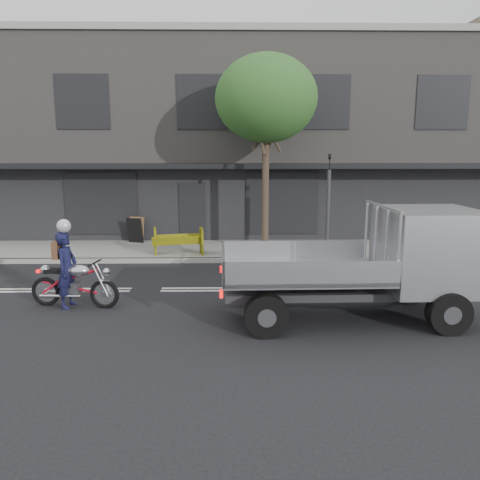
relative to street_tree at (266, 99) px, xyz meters
name	(u,v)px	position (x,y,z in m)	size (l,w,h in m)	color
ground	(192,290)	(-2.20, -4.20, -5.28)	(80.00, 80.00, 0.00)	black
sidewalk	(203,250)	(-2.20, 0.50, -5.20)	(32.00, 3.20, 0.15)	gray
kerb	(200,260)	(-2.20, -1.10, -5.20)	(32.00, 0.20, 0.15)	gray
building_main	(210,143)	(-2.20, 7.10, -1.28)	(26.00, 10.00, 8.00)	slate
street_tree	(266,99)	(0.00, 0.00, 0.00)	(3.40, 3.40, 6.74)	#382B21
traffic_light_pole	(328,211)	(2.00, -0.85, -3.63)	(0.12, 0.12, 3.50)	#2D2D30
motorcycle	(74,283)	(-4.80, -5.51, -4.71)	(2.13, 0.62, 1.10)	black
rider	(67,270)	(-4.95, -5.51, -4.40)	(0.64, 0.42, 1.76)	black
flatbed_ute	(405,254)	(2.55, -6.37, -3.86)	(5.41, 2.34, 2.48)	black
construction_barrier	(177,242)	(-2.96, -0.70, -4.66)	(1.68, 0.67, 0.94)	#D6D20B
sandwich_board	(135,230)	(-4.84, 1.55, -4.65)	(0.61, 0.40, 0.96)	black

